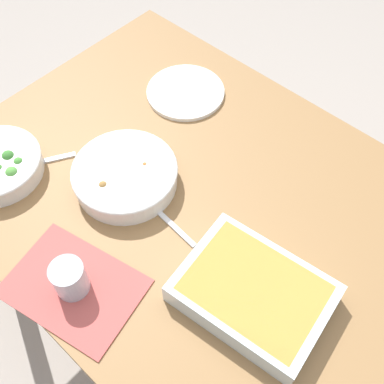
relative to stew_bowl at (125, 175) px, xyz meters
The scene contains 9 objects.
ground_plane 0.79m from the stew_bowl, 147.46° to the right, with size 6.00×6.00×0.00m, color #9E9389.
dining_table 0.20m from the stew_bowl, 147.46° to the right, with size 1.20×0.90×0.74m.
placemat 0.29m from the stew_bowl, 114.09° to the left, with size 0.28×0.20×0.00m, color #B24C47.
stew_bowl is the anchor object (origin of this frame).
baking_dish 0.42m from the stew_bowl, behind, with size 0.32×0.25×0.06m.
drink_cup 0.29m from the stew_bowl, 114.09° to the left, with size 0.07×0.07×0.08m.
side_plate 0.34m from the stew_bowl, 72.21° to the right, with size 0.22×0.22×0.01m, color white.
spoon_by_stew 0.13m from the stew_bowl, behind, with size 0.18×0.03×0.01m.
spoon_by_broccoli 0.25m from the stew_bowl, 29.60° to the left, with size 0.11×0.16×0.01m.
Camera 1 is at (-0.44, 0.49, 1.69)m, focal length 44.47 mm.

